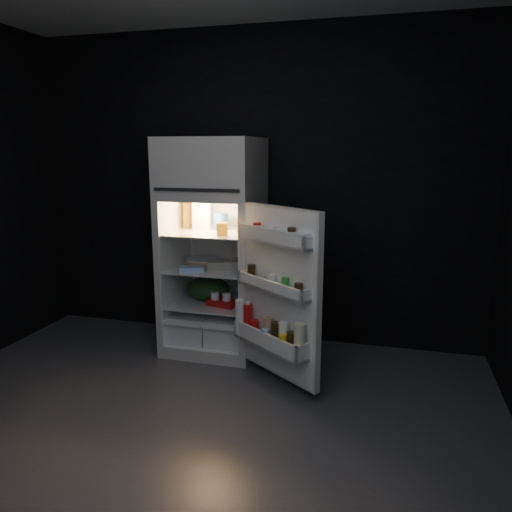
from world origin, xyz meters
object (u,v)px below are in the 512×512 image
(refrigerator, at_px, (214,239))
(fridge_door, at_px, (277,297))
(milk_jug, at_px, (202,215))
(yogurt_tray, at_px, (222,303))
(egg_carton, at_px, (224,266))

(refrigerator, relative_size, fridge_door, 1.46)
(milk_jug, height_order, yogurt_tray, milk_jug)
(fridge_door, xyz_separation_m, milk_jug, (-0.80, 0.65, 0.46))
(yogurt_tray, bearing_deg, milk_jug, 151.89)
(refrigerator, bearing_deg, yogurt_tray, -52.93)
(fridge_door, distance_m, egg_carton, 0.74)
(refrigerator, distance_m, fridge_door, 0.95)
(milk_jug, relative_size, yogurt_tray, 1.02)
(fridge_door, height_order, yogurt_tray, fridge_door)
(milk_jug, bearing_deg, yogurt_tray, -52.60)
(egg_carton, xyz_separation_m, yogurt_tray, (-0.01, -0.03, -0.31))
(fridge_door, bearing_deg, egg_carton, 139.30)
(yogurt_tray, bearing_deg, fridge_door, -26.92)
(egg_carton, height_order, yogurt_tray, egg_carton)
(milk_jug, distance_m, yogurt_tray, 0.76)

